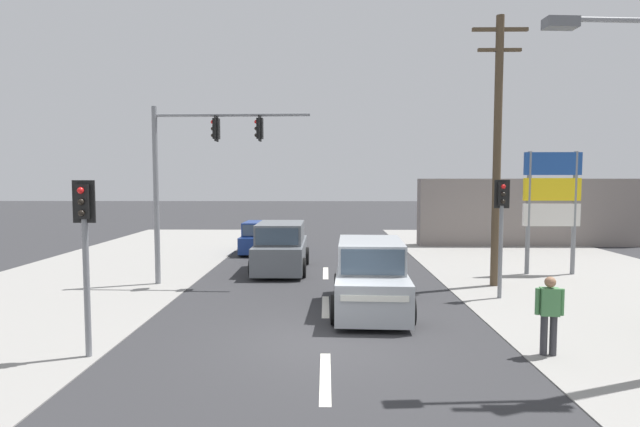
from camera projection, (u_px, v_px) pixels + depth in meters
ground_plane at (325, 341)px, 11.03m from camera, size 140.00×140.00×0.00m
lane_dash_near at (325, 377)px, 9.03m from camera, size 0.20×2.40×0.01m
lane_dash_mid at (326, 306)px, 14.02m from camera, size 0.20×2.40×0.01m
lane_dash_far at (326, 273)px, 19.01m from camera, size 0.20×2.40×0.01m
kerb_left_verge at (46, 297)px, 15.12m from camera, size 8.00×40.00×0.02m
utility_pole_midground_right at (497, 146)px, 16.37m from camera, size 1.80×0.26×8.86m
traffic_signal_mast at (194, 162)px, 16.65m from camera, size 5.29×0.48×6.00m
pedestal_signal_right_kerb at (501, 218)px, 14.76m from camera, size 0.44×0.29×3.56m
pedestal_signal_left_kerb at (85, 238)px, 9.85m from camera, size 0.44×0.29×3.56m
shopping_plaza_sign at (552, 195)px, 18.49m from camera, size 2.10×0.16×4.60m
shopfront_wall_far at (531, 212)px, 26.73m from camera, size 12.00×1.00×3.60m
suv_kerbside_parked at (281, 248)px, 19.47m from camera, size 2.07×4.55×1.90m
suv_crossing_left at (370, 277)px, 13.68m from camera, size 2.23×4.62×1.90m
hatchback_receding_far at (261, 238)px, 24.26m from camera, size 1.88×3.69×1.53m
pedestrian_at_kerb at (549, 311)px, 10.03m from camera, size 0.56×0.27×1.63m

